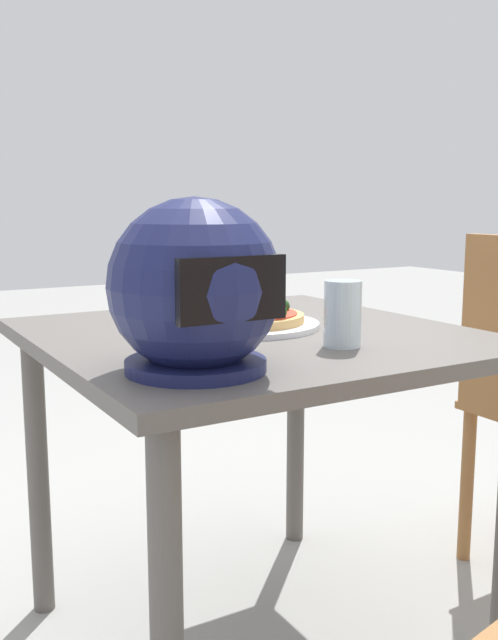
# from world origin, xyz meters

# --- Properties ---
(dining_table) EXTENTS (0.86, 0.87, 0.71)m
(dining_table) POSITION_xyz_m (0.00, 0.00, 0.62)
(dining_table) COLOR #5B5651
(dining_table) RESTS_ON ground
(pizza_plate) EXTENTS (0.32, 0.32, 0.01)m
(pizza_plate) POSITION_xyz_m (-0.01, -0.05, 0.72)
(pizza_plate) COLOR white
(pizza_plate) RESTS_ON dining_table
(pizza) EXTENTS (0.25, 0.25, 0.05)m
(pizza) POSITION_xyz_m (-0.01, -0.04, 0.74)
(pizza) COLOR tan
(pizza) RESTS_ON pizza_plate
(motorcycle_helmet) EXTENTS (0.28, 0.28, 0.28)m
(motorcycle_helmet) POSITION_xyz_m (0.26, 0.26, 0.85)
(motorcycle_helmet) COLOR #191E4C
(motorcycle_helmet) RESTS_ON dining_table
(drinking_glass) EXTENTS (0.07, 0.07, 0.12)m
(drinking_glass) POSITION_xyz_m (-0.06, 0.22, 0.78)
(drinking_glass) COLOR silver
(drinking_glass) RESTS_ON dining_table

